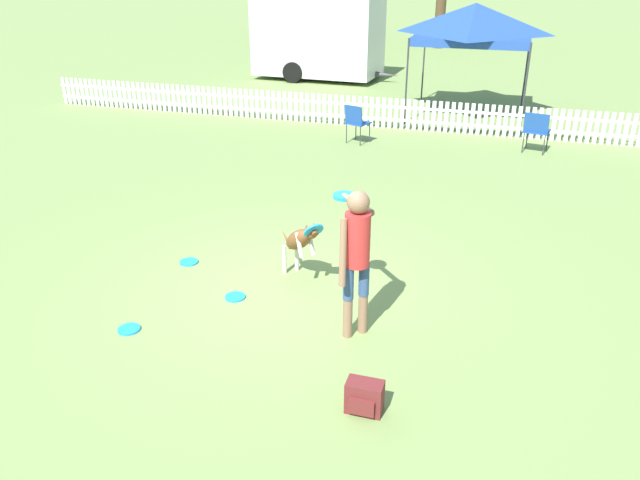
{
  "coord_description": "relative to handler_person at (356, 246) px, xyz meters",
  "views": [
    {
      "loc": [
        2.55,
        -6.67,
        3.98
      ],
      "look_at": [
        0.54,
        -0.13,
        0.83
      ],
      "focal_mm": 35.0,
      "sensor_mm": 36.0,
      "label": 1
    }
  ],
  "objects": [
    {
      "name": "ground_plane",
      "position": [
        -1.13,
        0.71,
        -1.1
      ],
      "size": [
        240.0,
        240.0,
        0.0
      ],
      "primitive_type": "plane",
      "color": "olive"
    },
    {
      "name": "handler_person",
      "position": [
        0.0,
        0.0,
        0.0
      ],
      "size": [
        0.67,
        1.12,
        1.74
      ],
      "rotation": [
        0.0,
        0.0,
        0.78
      ],
      "color": "#8C664C",
      "rests_on": "ground_plane"
    },
    {
      "name": "leaping_dog",
      "position": [
        -0.98,
        0.98,
        -0.49
      ],
      "size": [
        0.86,
        0.87,
        1.0
      ],
      "rotation": [
        0.0,
        0.0,
        -2.36
      ],
      "color": "brown",
      "rests_on": "ground_plane"
    },
    {
      "name": "frisbee_near_handler",
      "position": [
        -2.51,
        -0.74,
        -1.09
      ],
      "size": [
        0.26,
        0.26,
        0.02
      ],
      "color": "#1E8CD8",
      "rests_on": "ground_plane"
    },
    {
      "name": "frisbee_near_dog",
      "position": [
        -1.64,
        0.32,
        -1.09
      ],
      "size": [
        0.26,
        0.26,
        0.02
      ],
      "color": "#1E8CD8",
      "rests_on": "ground_plane"
    },
    {
      "name": "frisbee_midfield",
      "position": [
        -2.67,
        1.03,
        -1.09
      ],
      "size": [
        0.26,
        0.26,
        0.02
      ],
      "color": "#1E8CD8",
      "rests_on": "ground_plane"
    },
    {
      "name": "backpack_on_grass",
      "position": [
        0.43,
        -1.31,
        -0.94
      ],
      "size": [
        0.35,
        0.24,
        0.33
      ],
      "color": "maroon",
      "rests_on": "ground_plane"
    },
    {
      "name": "picket_fence",
      "position": [
        -1.13,
        9.25,
        -0.72
      ],
      "size": [
        19.91,
        0.04,
        0.75
      ],
      "color": "white",
      "rests_on": "ground_plane"
    },
    {
      "name": "folding_chair_blue_left",
      "position": [
        -1.91,
        7.66,
        -0.56
      ],
      "size": [
        0.59,
        0.6,
        0.89
      ],
      "rotation": [
        0.0,
        0.0,
        2.79
      ],
      "color": "#333338",
      "rests_on": "ground_plane"
    },
    {
      "name": "folding_chair_center",
      "position": [
        2.01,
        8.1,
        -0.56
      ],
      "size": [
        0.61,
        0.62,
        0.9
      ],
      "rotation": [
        0.0,
        0.0,
        2.96
      ],
      "color": "#333338",
      "rests_on": "ground_plane"
    },
    {
      "name": "canopy_tent_main",
      "position": [
        0.27,
        11.25,
        1.28
      ],
      "size": [
        2.9,
        2.9,
        2.86
      ],
      "color": "#333338",
      "rests_on": "ground_plane"
    },
    {
      "name": "equipment_trailer",
      "position": [
        -5.18,
        15.35,
        0.33
      ],
      "size": [
        5.01,
        2.46,
        2.73
      ],
      "rotation": [
        0.0,
        0.0,
        -0.05
      ],
      "color": "silver",
      "rests_on": "ground_plane"
    }
  ]
}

